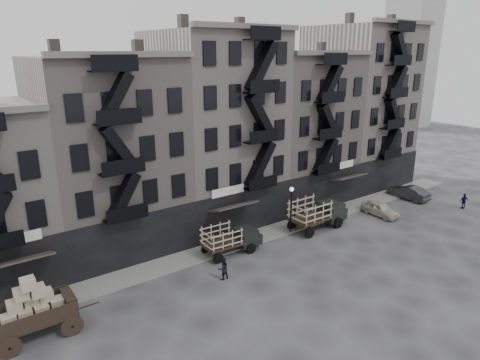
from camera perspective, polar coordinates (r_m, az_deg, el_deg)
ground at (r=34.54m, az=5.91°, el=-9.74°), size 140.00×140.00×0.00m
sidewalk at (r=37.08m, az=2.03°, el=-7.56°), size 55.00×2.50×0.15m
building_midwest at (r=35.26m, az=-17.12°, el=3.16°), size 10.00×11.35×16.20m
building_center at (r=39.30m, az=-3.33°, el=6.76°), size 10.00×11.35×18.20m
building_mideast at (r=45.57m, az=7.40°, el=6.80°), size 10.00×11.35×16.20m
building_east at (r=52.64m, az=15.55°, el=9.35°), size 10.00×11.35×19.20m
lamp_post at (r=37.06m, az=6.84°, el=-3.16°), size 0.36×0.36×4.28m
wagon at (r=27.00m, az=-26.07°, el=-14.57°), size 4.43×2.40×3.74m
stake_truck_west at (r=33.85m, az=-1.25°, el=-7.61°), size 4.94×2.23×2.43m
stake_truck_east at (r=38.92m, az=10.31°, el=-4.09°), size 5.81×2.44×2.90m
car_east at (r=43.76m, az=18.19°, el=-3.68°), size 1.76×3.94×1.32m
car_far at (r=49.53m, az=21.54°, el=-1.53°), size 1.61×4.48×1.47m
pedestrian_mid at (r=30.55m, az=-2.28°, el=-11.72°), size 0.79×0.62×1.63m
policeman at (r=48.83m, az=27.69°, el=-2.51°), size 1.01×0.76×1.59m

